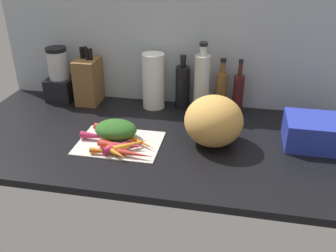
{
  "coord_description": "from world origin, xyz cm",
  "views": [
    {
      "loc": [
        31.09,
        -131.99,
        75.65
      ],
      "look_at": [
        7.05,
        -8.69,
        10.1
      ],
      "focal_mm": 39.42,
      "sensor_mm": 36.0,
      "label": 1
    }
  ],
  "objects_px": {
    "carrot_9": "(108,152)",
    "knife_block": "(89,81)",
    "carrot_7": "(121,145)",
    "carrot_11": "(129,139)",
    "cutting_board": "(119,143)",
    "carrot_8": "(131,145)",
    "carrot_5": "(129,146)",
    "bottle_1": "(202,83)",
    "carrot_6": "(121,145)",
    "carrot_1": "(115,147)",
    "winter_squash": "(214,121)",
    "carrot_4": "(113,148)",
    "carrot_2": "(116,153)",
    "carrot_0": "(111,130)",
    "blender_appliance": "(60,78)",
    "paper_towel_roll": "(153,81)",
    "carrot_12": "(141,142)",
    "bottle_2": "(221,91)",
    "bottle_3": "(238,93)",
    "dish_rack": "(320,133)",
    "bottle_0": "(183,86)",
    "carrot_10": "(98,136)"
  },
  "relations": [
    {
      "from": "carrot_2",
      "to": "carrot_12",
      "type": "xyz_separation_m",
      "value": [
        0.07,
        0.1,
        -0.0
      ]
    },
    {
      "from": "winter_squash",
      "to": "bottle_1",
      "type": "bearing_deg",
      "value": 105.72
    },
    {
      "from": "carrot_1",
      "to": "dish_rack",
      "type": "bearing_deg",
      "value": 14.96
    },
    {
      "from": "carrot_2",
      "to": "winter_squash",
      "type": "xyz_separation_m",
      "value": [
        0.35,
        0.18,
        0.08
      ]
    },
    {
      "from": "carrot_0",
      "to": "carrot_11",
      "type": "height_order",
      "value": "carrot_0"
    },
    {
      "from": "carrot_9",
      "to": "bottle_2",
      "type": "bearing_deg",
      "value": 50.82
    },
    {
      "from": "carrot_7",
      "to": "carrot_9",
      "type": "xyz_separation_m",
      "value": [
        -0.04,
        -0.05,
        -0.0
      ]
    },
    {
      "from": "carrot_8",
      "to": "bottle_1",
      "type": "height_order",
      "value": "bottle_1"
    },
    {
      "from": "carrot_8",
      "to": "carrot_11",
      "type": "distance_m",
      "value": 0.06
    },
    {
      "from": "knife_block",
      "to": "bottle_2",
      "type": "relative_size",
      "value": 1.06
    },
    {
      "from": "bottle_0",
      "to": "bottle_1",
      "type": "relative_size",
      "value": 0.77
    },
    {
      "from": "carrot_9",
      "to": "dish_rack",
      "type": "height_order",
      "value": "dish_rack"
    },
    {
      "from": "knife_block",
      "to": "blender_appliance",
      "type": "xyz_separation_m",
      "value": [
        -0.16,
        0.01,
        0.0
      ]
    },
    {
      "from": "carrot_2",
      "to": "bottle_1",
      "type": "relative_size",
      "value": 0.3
    },
    {
      "from": "knife_block",
      "to": "bottle_3",
      "type": "xyz_separation_m",
      "value": [
        0.73,
        0.02,
        -0.02
      ]
    },
    {
      "from": "carrot_11",
      "to": "paper_towel_roll",
      "type": "height_order",
      "value": "paper_towel_roll"
    },
    {
      "from": "carrot_6",
      "to": "bottle_0",
      "type": "relative_size",
      "value": 0.61
    },
    {
      "from": "carrot_12",
      "to": "bottle_2",
      "type": "height_order",
      "value": "bottle_2"
    },
    {
      "from": "carrot_4",
      "to": "carrot_9",
      "type": "height_order",
      "value": "carrot_9"
    },
    {
      "from": "carrot_2",
      "to": "winter_squash",
      "type": "relative_size",
      "value": 0.44
    },
    {
      "from": "cutting_board",
      "to": "paper_towel_roll",
      "type": "height_order",
      "value": "paper_towel_roll"
    },
    {
      "from": "carrot_10",
      "to": "bottle_0",
      "type": "distance_m",
      "value": 0.5
    },
    {
      "from": "carrot_4",
      "to": "bottle_2",
      "type": "relative_size",
      "value": 0.64
    },
    {
      "from": "cutting_board",
      "to": "knife_block",
      "type": "bearing_deg",
      "value": 125.95
    },
    {
      "from": "carrot_4",
      "to": "knife_block",
      "type": "height_order",
      "value": "knife_block"
    },
    {
      "from": "carrot_7",
      "to": "carrot_11",
      "type": "xyz_separation_m",
      "value": [
        0.01,
        0.06,
        -0.0
      ]
    },
    {
      "from": "carrot_6",
      "to": "knife_block",
      "type": "bearing_deg",
      "value": 124.95
    },
    {
      "from": "carrot_9",
      "to": "knife_block",
      "type": "height_order",
      "value": "knife_block"
    },
    {
      "from": "carrot_9",
      "to": "carrot_5",
      "type": "bearing_deg",
      "value": 35.36
    },
    {
      "from": "carrot_12",
      "to": "carrot_5",
      "type": "bearing_deg",
      "value": -129.1
    },
    {
      "from": "carrot_1",
      "to": "winter_squash",
      "type": "xyz_separation_m",
      "value": [
        0.36,
        0.14,
        0.08
      ]
    },
    {
      "from": "carrot_1",
      "to": "carrot_5",
      "type": "distance_m",
      "value": 0.05
    },
    {
      "from": "carrot_4",
      "to": "carrot_2",
      "type": "bearing_deg",
      "value": -57.04
    },
    {
      "from": "carrot_12",
      "to": "blender_appliance",
      "type": "xyz_separation_m",
      "value": [
        -0.52,
        0.39,
        0.1
      ]
    },
    {
      "from": "carrot_1",
      "to": "winter_squash",
      "type": "height_order",
      "value": "winter_squash"
    },
    {
      "from": "winter_squash",
      "to": "paper_towel_roll",
      "type": "relative_size",
      "value": 0.87
    },
    {
      "from": "carrot_6",
      "to": "carrot_11",
      "type": "xyz_separation_m",
      "value": [
        0.01,
        0.06,
        -0.0
      ]
    },
    {
      "from": "blender_appliance",
      "to": "bottle_1",
      "type": "distance_m",
      "value": 0.72
    },
    {
      "from": "carrot_9",
      "to": "knife_block",
      "type": "relative_size",
      "value": 0.52
    },
    {
      "from": "cutting_board",
      "to": "carrot_9",
      "type": "bearing_deg",
      "value": -96.91
    },
    {
      "from": "carrot_9",
      "to": "winter_squash",
      "type": "relative_size",
      "value": 0.62
    },
    {
      "from": "carrot_1",
      "to": "carrot_4",
      "type": "height_order",
      "value": "carrot_1"
    },
    {
      "from": "carrot_4",
      "to": "carrot_7",
      "type": "distance_m",
      "value": 0.03
    },
    {
      "from": "carrot_4",
      "to": "carrot_12",
      "type": "xyz_separation_m",
      "value": [
        0.09,
        0.06,
        0.0
      ]
    },
    {
      "from": "cutting_board",
      "to": "carrot_2",
      "type": "bearing_deg",
      "value": -77.58
    },
    {
      "from": "carrot_7",
      "to": "carrot_12",
      "type": "xyz_separation_m",
      "value": [
        0.07,
        0.04,
        -0.0
      ]
    },
    {
      "from": "carrot_5",
      "to": "carrot_6",
      "type": "distance_m",
      "value": 0.03
    },
    {
      "from": "blender_appliance",
      "to": "carrot_4",
      "type": "bearing_deg",
      "value": -46.62
    },
    {
      "from": "carrot_8",
      "to": "dish_rack",
      "type": "bearing_deg",
      "value": 14.23
    },
    {
      "from": "carrot_9",
      "to": "bottle_3",
      "type": "relative_size",
      "value": 0.56
    }
  ]
}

